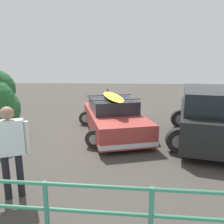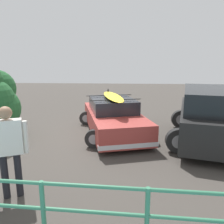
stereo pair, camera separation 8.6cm
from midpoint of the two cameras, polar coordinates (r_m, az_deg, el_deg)
The scene contains 5 objects.
ground_plane at distance 8.43m, azimuth -3.42°, elevation -5.62°, with size 44.00×44.00×0.02m, color #423D38.
sedan_car at distance 8.35m, azimuth 0.55°, elevation -1.21°, with size 3.08×4.76×1.60m.
suv_car at distance 8.07m, azimuth 24.22°, elevation -0.60°, with size 3.18×4.92×1.81m.
person_bystander at distance 4.61m, azimuth -24.93°, elevation -7.64°, with size 0.66×0.40×1.84m.
railing_fence at distance 3.55m, azimuth -16.99°, elevation -21.51°, with size 9.10×0.38×0.97m.
Camera 2 is at (-1.13, 7.94, 2.59)m, focal length 35.00 mm.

